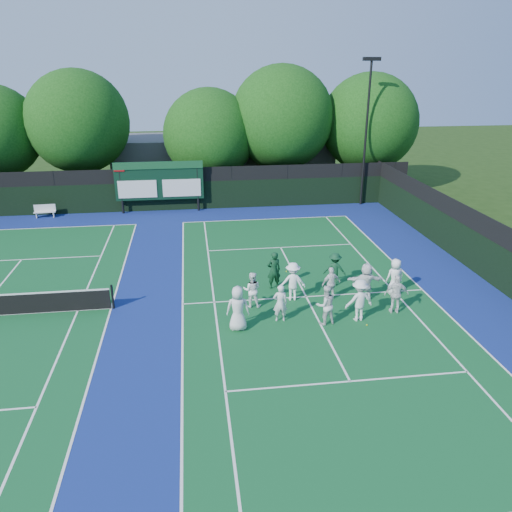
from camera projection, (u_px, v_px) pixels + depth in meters
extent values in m
plane|color=#1A330E|center=(311.00, 307.00, 21.40)|extent=(120.00, 120.00, 0.00)
cube|color=navy|center=(171.00, 305.00, 21.58)|extent=(34.00, 32.00, 0.01)
cube|color=#104F24|center=(306.00, 297.00, 22.32)|extent=(10.97, 23.77, 0.00)
cube|color=silver|center=(266.00, 219.00, 33.29)|extent=(10.97, 0.08, 0.00)
cube|color=silver|center=(183.00, 304.00, 21.64)|extent=(0.08, 23.77, 0.00)
cube|color=silver|center=(422.00, 290.00, 23.00)|extent=(0.08, 23.77, 0.00)
cube|color=silver|center=(214.00, 302.00, 21.81)|extent=(0.08, 23.77, 0.00)
cube|color=silver|center=(394.00, 291.00, 22.83)|extent=(0.08, 23.77, 0.00)
cube|color=silver|center=(350.00, 381.00, 16.41)|extent=(8.23, 0.08, 0.00)
cube|color=silver|center=(281.00, 247.00, 28.23)|extent=(8.23, 0.08, 0.00)
cube|color=silver|center=(306.00, 297.00, 22.32)|extent=(0.08, 12.80, 0.00)
cube|color=silver|center=(48.00, 228.00, 31.56)|extent=(10.97, 0.08, 0.00)
cube|color=silver|center=(111.00, 308.00, 21.27)|extent=(0.08, 23.77, 0.00)
cube|color=silver|center=(78.00, 310.00, 21.10)|extent=(0.08, 23.77, 0.00)
cube|color=silver|center=(22.00, 260.00, 26.49)|extent=(8.23, 0.08, 0.00)
cube|color=black|center=(175.00, 196.00, 35.07)|extent=(34.00, 0.08, 2.00)
cube|color=black|center=(174.00, 175.00, 34.52)|extent=(34.00, 0.05, 1.00)
cube|color=black|center=(497.00, 266.00, 23.08)|extent=(0.08, 32.00, 2.00)
cube|color=black|center=(503.00, 235.00, 22.53)|extent=(0.05, 32.00, 1.00)
cylinder|color=black|center=(121.00, 189.00, 33.98)|extent=(0.16, 0.16, 3.50)
cylinder|color=black|center=(198.00, 186.00, 34.62)|extent=(0.16, 0.16, 3.50)
cube|color=black|center=(159.00, 181.00, 34.14)|extent=(6.00, 0.15, 2.60)
cube|color=#144724|center=(158.00, 165.00, 33.64)|extent=(6.00, 0.05, 0.50)
cube|color=silver|center=(137.00, 189.00, 34.04)|extent=(2.60, 0.04, 1.20)
cube|color=silver|center=(182.00, 188.00, 34.41)|extent=(2.60, 0.04, 1.20)
cube|color=maroon|center=(119.00, 168.00, 33.36)|extent=(0.70, 0.04, 0.50)
cube|color=#555559|center=(223.00, 160.00, 42.58)|extent=(18.00, 6.00, 4.00)
cylinder|color=black|center=(366.00, 135.00, 35.01)|extent=(0.16, 0.16, 10.00)
cube|color=black|center=(372.00, 59.00, 33.19)|extent=(1.20, 0.30, 0.25)
cylinder|color=black|center=(113.00, 297.00, 21.08)|extent=(0.10, 0.10, 1.10)
cube|color=silver|center=(45.00, 212.00, 33.56)|extent=(1.40, 0.46, 0.06)
cube|color=silver|center=(45.00, 208.00, 33.60)|extent=(1.38, 0.15, 0.46)
cube|color=silver|center=(37.00, 215.00, 33.57)|extent=(0.08, 0.32, 0.37)
cube|color=silver|center=(54.00, 215.00, 33.70)|extent=(0.08, 0.32, 0.37)
cylinder|color=#311B0D|center=(4.00, 185.00, 36.61)|extent=(0.44, 0.44, 2.74)
sphere|color=#0F3D0D|center=(6.00, 140.00, 35.80)|extent=(4.60, 4.60, 4.60)
cylinder|color=#311B0D|center=(85.00, 180.00, 37.27)|extent=(0.44, 0.44, 3.08)
sphere|color=#0F3D0D|center=(78.00, 122.00, 35.72)|extent=(7.31, 7.31, 7.31)
sphere|color=#0F3D0D|center=(89.00, 131.00, 36.33)|extent=(5.11, 5.11, 5.11)
cylinder|color=#311B0D|center=(211.00, 183.00, 38.60)|extent=(0.44, 0.44, 2.16)
sphere|color=#0F3D0D|center=(209.00, 135.00, 37.27)|extent=(6.85, 6.85, 6.85)
sphere|color=#0F3D0D|center=(217.00, 143.00, 37.87)|extent=(4.79, 4.79, 4.79)
cylinder|color=#311B0D|center=(281.00, 175.00, 39.13)|extent=(0.44, 0.44, 2.99)
sphere|color=#0F3D0D|center=(282.00, 118.00, 37.53)|extent=(7.74, 7.74, 7.74)
sphere|color=#0F3D0D|center=(289.00, 128.00, 38.16)|extent=(5.42, 5.42, 5.42)
cylinder|color=#311B0D|center=(365.00, 175.00, 40.05)|extent=(0.44, 0.44, 2.63)
sphere|color=#0F3D0D|center=(369.00, 122.00, 38.55)|extent=(7.49, 7.49, 7.49)
sphere|color=#0F3D0D|center=(374.00, 132.00, 39.17)|extent=(5.24, 5.24, 5.24)
sphere|color=#B9C717|center=(238.00, 322.00, 20.10)|extent=(0.07, 0.07, 0.07)
sphere|color=#B9C717|center=(373.00, 276.00, 24.42)|extent=(0.07, 0.07, 0.07)
sphere|color=#B9C717|center=(367.00, 325.00, 19.88)|extent=(0.07, 0.07, 0.07)
sphere|color=#B9C717|center=(286.00, 271.00, 24.96)|extent=(0.07, 0.07, 0.07)
imported|color=silver|center=(238.00, 308.00, 19.30)|extent=(0.95, 0.66, 1.84)
imported|color=silver|center=(280.00, 303.00, 19.98)|extent=(0.60, 0.41, 1.60)
imported|color=silver|center=(326.00, 305.00, 19.77)|extent=(0.91, 0.76, 1.67)
imported|color=silver|center=(359.00, 300.00, 20.03)|extent=(1.22, 0.80, 1.78)
imported|color=silver|center=(396.00, 294.00, 20.65)|extent=(1.05, 0.57, 1.69)
imported|color=white|center=(252.00, 290.00, 21.18)|extent=(0.86, 0.72, 1.58)
imported|color=white|center=(293.00, 281.00, 21.77)|extent=(1.16, 0.71, 1.75)
imported|color=white|center=(331.00, 283.00, 21.84)|extent=(0.96, 0.59, 1.53)
imported|color=white|center=(366.00, 282.00, 21.80)|extent=(1.62, 0.64, 1.71)
imported|color=white|center=(395.00, 277.00, 22.34)|extent=(0.87, 0.62, 1.68)
imported|color=#0E331B|center=(274.00, 270.00, 22.88)|extent=(0.71, 0.52, 1.79)
imported|color=#0F3A20|center=(335.00, 269.00, 23.24)|extent=(1.16, 0.87, 1.60)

